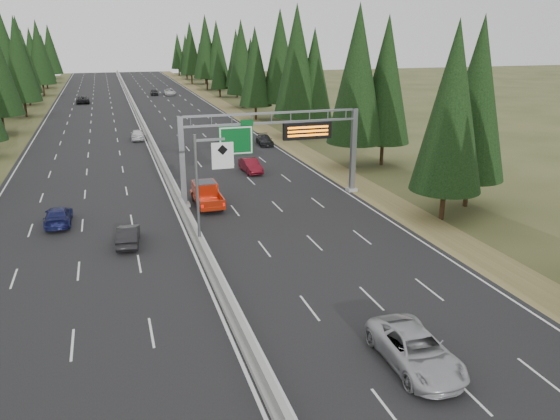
# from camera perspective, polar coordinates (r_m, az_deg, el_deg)

# --- Properties ---
(road) EXTENTS (32.00, 260.00, 0.08)m
(road) POSITION_cam_1_polar(r_m,az_deg,el_deg) (91.80, -14.17, 8.51)
(road) COLOR black
(road) RESTS_ON ground
(shoulder_right) EXTENTS (3.60, 260.00, 0.06)m
(shoulder_right) POSITION_cam_1_polar(r_m,az_deg,el_deg) (94.53, -3.23, 9.28)
(shoulder_right) COLOR olive
(shoulder_right) RESTS_ON ground
(shoulder_left) EXTENTS (3.60, 260.00, 0.06)m
(shoulder_left) POSITION_cam_1_polar(r_m,az_deg,el_deg) (92.49, -25.30, 7.39)
(shoulder_left) COLOR #3B4420
(shoulder_left) RESTS_ON ground
(median_barrier) EXTENTS (0.70, 260.00, 0.85)m
(median_barrier) POSITION_cam_1_polar(r_m,az_deg,el_deg) (91.75, -14.19, 8.74)
(median_barrier) COLOR gray
(median_barrier) RESTS_ON road
(sign_gantry) EXTENTS (16.75, 0.98, 7.80)m
(sign_gantry) POSITION_cam_1_polar(r_m,az_deg,el_deg) (48.46, -0.11, 7.15)
(sign_gantry) COLOR slate
(sign_gantry) RESTS_ON road
(hov_sign_pole) EXTENTS (2.80, 0.50, 8.00)m
(hov_sign_pole) POSITION_cam_1_polar(r_m,az_deg,el_deg) (37.26, -7.78, 2.77)
(hov_sign_pole) COLOR slate
(hov_sign_pole) RESTS_ON road
(tree_row_right) EXTENTS (10.91, 238.85, 18.88)m
(tree_row_right) POSITION_cam_1_polar(r_m,az_deg,el_deg) (86.34, 0.79, 14.71)
(tree_row_right) COLOR black
(tree_row_right) RESTS_ON ground
(silver_minivan) EXTENTS (2.77, 5.80, 1.60)m
(silver_minivan) POSITION_cam_1_polar(r_m,az_deg,el_deg) (26.03, 13.97, -13.98)
(silver_minivan) COLOR #ADAEB2
(silver_minivan) RESTS_ON road
(red_pickup) EXTENTS (2.09, 5.86, 1.91)m
(red_pickup) POSITION_cam_1_polar(r_m,az_deg,el_deg) (48.08, -7.76, 1.82)
(red_pickup) COLOR black
(red_pickup) RESTS_ON road
(car_ahead_green) EXTENTS (1.91, 4.54, 1.53)m
(car_ahead_green) POSITION_cam_1_polar(r_m,az_deg,el_deg) (72.42, -5.52, 7.17)
(car_ahead_green) COLOR #16633B
(car_ahead_green) RESTS_ON road
(car_ahead_dkred) EXTENTS (1.77, 4.49, 1.45)m
(car_ahead_dkred) POSITION_cam_1_polar(r_m,az_deg,el_deg) (58.91, -3.09, 4.66)
(car_ahead_dkred) COLOR maroon
(car_ahead_dkred) RESTS_ON road
(car_ahead_dkgrey) EXTENTS (2.20, 4.61, 1.30)m
(car_ahead_dkgrey) POSITION_cam_1_polar(r_m,az_deg,el_deg) (73.56, -1.62, 7.32)
(car_ahead_dkgrey) COLOR black
(car_ahead_dkgrey) RESTS_ON road
(car_ahead_white) EXTENTS (2.69, 5.46, 1.49)m
(car_ahead_white) POSITION_cam_1_polar(r_m,az_deg,el_deg) (136.03, -11.46, 11.99)
(car_ahead_white) COLOR silver
(car_ahead_white) RESTS_ON road
(car_ahead_far) EXTENTS (1.71, 4.20, 1.43)m
(car_ahead_far) POSITION_cam_1_polar(r_m,az_deg,el_deg) (136.86, -13.02, 11.91)
(car_ahead_far) COLOR black
(car_ahead_far) RESTS_ON road
(car_onc_near) EXTENTS (1.87, 4.29, 1.37)m
(car_onc_near) POSITION_cam_1_polar(r_m,az_deg,el_deg) (40.16, -15.59, -2.55)
(car_onc_near) COLOR black
(car_onc_near) RESTS_ON road
(car_onc_blue) EXTENTS (1.96, 4.80, 1.39)m
(car_onc_blue) POSITION_cam_1_polar(r_m,az_deg,el_deg) (46.09, -22.17, -0.57)
(car_onc_blue) COLOR #151A4C
(car_onc_blue) RESTS_ON road
(car_onc_white) EXTENTS (2.01, 4.55, 1.52)m
(car_onc_white) POSITION_cam_1_polar(r_m,az_deg,el_deg) (79.42, -14.66, 7.63)
(car_onc_white) COLOR silver
(car_onc_white) RESTS_ON road
(car_onc_far) EXTENTS (2.74, 5.70, 1.57)m
(car_onc_far) POSITION_cam_1_polar(r_m,az_deg,el_deg) (125.24, -19.90, 10.80)
(car_onc_far) COLOR black
(car_onc_far) RESTS_ON road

